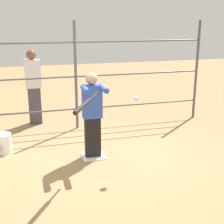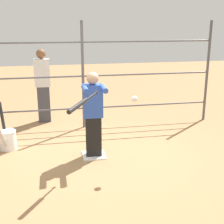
# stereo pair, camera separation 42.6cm
# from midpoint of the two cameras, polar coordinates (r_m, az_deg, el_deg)

# --- Properties ---
(ground_plane) EXTENTS (24.00, 24.00, 0.00)m
(ground_plane) POSITION_cam_midpoint_polar(r_m,az_deg,el_deg) (5.64, -5.68, -8.10)
(ground_plane) COLOR #9E754C
(home_plate) EXTENTS (0.40, 0.40, 0.02)m
(home_plate) POSITION_cam_midpoint_polar(r_m,az_deg,el_deg) (5.63, -5.68, -8.01)
(home_plate) COLOR white
(home_plate) RESTS_ON ground
(fence_backstop) EXTENTS (5.90, 0.06, 2.33)m
(fence_backstop) POSITION_cam_midpoint_polar(r_m,az_deg,el_deg) (6.81, -8.43, 6.41)
(fence_backstop) COLOR #4C4C51
(fence_backstop) RESTS_ON ground
(batter) EXTENTS (0.39, 0.52, 1.51)m
(batter) POSITION_cam_midpoint_polar(r_m,az_deg,el_deg) (5.34, -5.89, -0.17)
(batter) COLOR black
(batter) RESTS_ON ground
(baseball_bat_swinging) EXTENTS (0.53, 0.76, 0.14)m
(baseball_bat_swinging) POSITION_cam_midpoint_polar(r_m,az_deg,el_deg) (4.41, -7.82, 1.33)
(baseball_bat_swinging) COLOR black
(softball_in_flight) EXTENTS (0.10, 0.10, 0.10)m
(softball_in_flight) POSITION_cam_midpoint_polar(r_m,az_deg,el_deg) (4.82, 1.90, 2.45)
(softball_in_flight) COLOR white
(bat_bucket) EXTENTS (0.33, 0.92, 0.86)m
(bat_bucket) POSITION_cam_midpoint_polar(r_m,az_deg,el_deg) (6.08, -21.38, -5.17)
(bat_bucket) COLOR white
(bat_bucket) RESTS_ON ground
(bystander_behind_fence) EXTENTS (0.35, 0.22, 1.71)m
(bystander_behind_fence) POSITION_cam_midpoint_polar(r_m,az_deg,el_deg) (7.39, -15.77, 4.58)
(bystander_behind_fence) COLOR #3F3F47
(bystander_behind_fence) RESTS_ON ground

